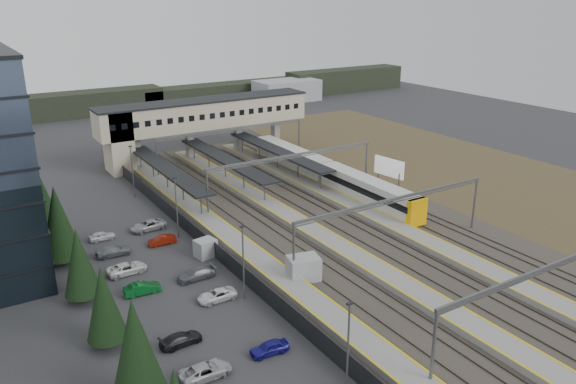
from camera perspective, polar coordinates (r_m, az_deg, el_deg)
ground at (r=68.20m, az=-1.63°, el=-6.09°), size 220.00×220.00×0.00m
conifer_row at (r=55.82m, az=-19.58°, el=-7.89°), size 4.42×49.82×9.50m
car_park at (r=58.48m, az=-10.77°, el=-10.44°), size 10.63×44.62×1.29m
lampposts at (r=64.18m, az=-8.42°, el=-3.76°), size 0.50×53.25×8.07m
fence at (r=69.21m, az=-8.41°, el=-5.00°), size 0.08×90.00×2.00m
relay_cabin_near at (r=61.14m, az=1.59°, el=-7.82°), size 3.83×3.16×2.80m
relay_cabin_far at (r=67.33m, az=-8.38°, el=-5.66°), size 2.61×2.29×2.13m
rail_corridor at (r=76.53m, az=2.50°, el=-2.92°), size 34.00×90.00×0.92m
canopies at (r=92.30m, az=-6.42°, el=3.32°), size 23.10×30.00×3.28m
footbridge at (r=104.94m, az=-9.77°, el=7.38°), size 40.40×6.40×11.20m
gantries at (r=74.50m, az=5.13°, el=1.07°), size 28.40×62.28×7.17m
train at (r=90.37m, az=4.06°, el=1.85°), size 2.97×41.29×3.74m
billboard at (r=90.35m, az=10.21°, el=2.37°), size 1.03×5.83×4.97m
scrub_east at (r=100.09m, az=19.61°, el=1.24°), size 34.00×120.00×0.06m
treeline_far at (r=157.65m, az=-11.37°, el=9.44°), size 170.00×19.00×7.00m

